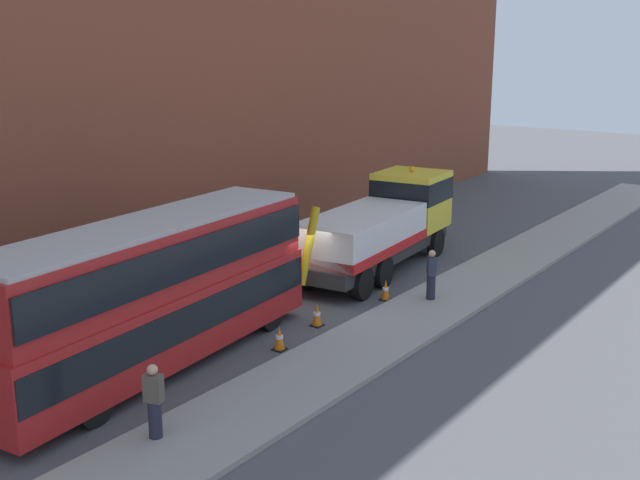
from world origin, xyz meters
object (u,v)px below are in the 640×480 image
(double_decker_bus, at_px, (153,288))
(traffic_cone_midway, at_px, (317,316))
(recovery_tow_truck, at_px, (382,224))
(pedestrian_onlooker, at_px, (154,402))
(pedestrian_bystander, at_px, (431,275))
(traffic_cone_near_truck, at_px, (386,290))
(traffic_cone_near_bus, at_px, (279,339))

(double_decker_bus, relative_size, traffic_cone_midway, 15.54)
(recovery_tow_truck, bearing_deg, double_decker_bus, 174.82)
(pedestrian_onlooker, bearing_deg, pedestrian_bystander, -20.94)
(pedestrian_bystander, relative_size, traffic_cone_midway, 2.38)
(double_decker_bus, distance_m, traffic_cone_near_truck, 8.97)
(pedestrian_bystander, bearing_deg, traffic_cone_near_bus, 36.00)
(recovery_tow_truck, height_order, double_decker_bus, double_decker_bus)
(traffic_cone_near_truck, bearing_deg, pedestrian_onlooker, -174.85)
(pedestrian_bystander, bearing_deg, traffic_cone_midway, 25.50)
(recovery_tow_truck, distance_m, traffic_cone_midway, 7.05)
(pedestrian_onlooker, relative_size, traffic_cone_midway, 2.38)
(recovery_tow_truck, xyz_separation_m, pedestrian_bystander, (-2.66, -3.57, -0.77))
(traffic_cone_near_bus, xyz_separation_m, traffic_cone_midway, (2.22, 0.28, 0.00))
(recovery_tow_truck, relative_size, pedestrian_bystander, 5.98)
(recovery_tow_truck, distance_m, pedestrian_bystander, 4.52)
(pedestrian_onlooker, height_order, traffic_cone_near_truck, pedestrian_onlooker)
(traffic_cone_near_truck, bearing_deg, double_decker_bus, 166.06)
(double_decker_bus, height_order, pedestrian_bystander, double_decker_bus)
(pedestrian_bystander, bearing_deg, double_decker_bus, 28.75)
(recovery_tow_truck, height_order, pedestrian_bystander, recovery_tow_truck)
(recovery_tow_truck, bearing_deg, pedestrian_bystander, -132.09)
(double_decker_bus, bearing_deg, pedestrian_bystander, -26.55)
(recovery_tow_truck, height_order, traffic_cone_near_truck, recovery_tow_truck)
(recovery_tow_truck, distance_m, traffic_cone_near_truck, 4.16)
(pedestrian_bystander, distance_m, traffic_cone_near_truck, 1.67)
(traffic_cone_midway, bearing_deg, traffic_cone_near_truck, -6.87)
(recovery_tow_truck, bearing_deg, traffic_cone_near_bus, -172.59)
(traffic_cone_near_truck, bearing_deg, traffic_cone_near_bus, 178.65)
(double_decker_bus, xyz_separation_m, traffic_cone_near_truck, (8.51, -2.11, -1.89))
(recovery_tow_truck, relative_size, double_decker_bus, 0.91)
(pedestrian_bystander, xyz_separation_m, traffic_cone_near_truck, (-0.60, 1.41, -0.64))
(pedestrian_onlooker, distance_m, traffic_cone_midway, 8.16)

